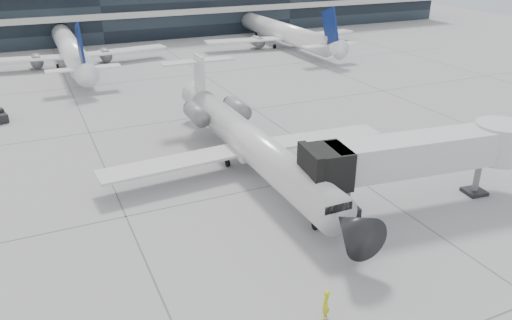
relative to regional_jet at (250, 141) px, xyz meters
name	(u,v)px	position (x,y,z in m)	size (l,w,h in m)	color
ground	(245,191)	(-2.29, -4.09, -2.70)	(220.00, 220.00, 0.00)	#959598
terminal	(94,13)	(-2.29, 77.91, 2.30)	(170.00, 22.00, 10.00)	black
bg_jet_center	(73,65)	(-10.29, 50.91, -2.70)	(32.00, 40.00, 9.60)	white
bg_jet_right	(281,46)	(29.71, 50.91, -2.70)	(32.00, 40.00, 9.60)	white
regional_jet	(250,141)	(0.00, 0.00, 0.00)	(27.45, 34.11, 7.90)	silver
jet_bridge	(429,152)	(9.99, -11.85, 1.70)	(18.80, 5.75, 6.03)	silver
ramp_worker	(326,305)	(-4.37, -20.13, -1.76)	(0.68, 0.45, 1.87)	#D1DA16
traffic_cone	(150,163)	(-8.29, 4.35, -2.43)	(0.41, 0.41, 0.58)	orange
far_tug	(0,116)	(-21.17, 24.16, -2.05)	(1.84, 2.52, 1.44)	black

